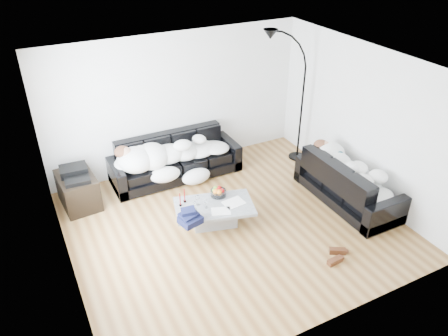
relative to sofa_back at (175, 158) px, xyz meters
name	(u,v)px	position (x,y,z in m)	size (l,w,h in m)	color
ground	(232,224)	(0.26, -1.80, -0.40)	(5.00, 5.00, 0.00)	brown
wall_back	(177,102)	(0.26, 0.45, 0.90)	(5.00, 0.02, 2.60)	silver
wall_left	(57,198)	(-2.24, -1.80, 0.90)	(0.02, 4.50, 2.60)	silver
wall_right	(363,122)	(2.76, -1.80, 0.90)	(0.02, 4.50, 2.60)	silver
ceiling	(234,68)	(0.26, -1.80, 2.20)	(5.00, 5.00, 0.00)	white
sofa_back	(175,158)	(0.00, 0.00, 0.00)	(2.42, 0.84, 0.79)	black
sofa_right	(348,181)	(2.34, -2.12, 0.00)	(1.96, 0.84, 0.79)	black
sleeper_back	(176,148)	(0.00, -0.05, 0.23)	(2.05, 0.71, 0.41)	white
sleeper_right	(350,170)	(2.34, -2.12, 0.23)	(1.68, 0.71, 0.41)	white
teal_cushion	(325,150)	(2.28, -1.51, 0.32)	(0.36, 0.30, 0.20)	#0D5160
coffee_table	(214,214)	(0.00, -1.65, -0.22)	(1.24, 0.72, 0.36)	#939699
fruit_bowl	(218,191)	(0.18, -1.44, 0.04)	(0.26, 0.26, 0.16)	white
wine_glass_a	(198,200)	(-0.23, -1.53, 0.06)	(0.08, 0.08, 0.18)	white
wine_glass_b	(195,206)	(-0.31, -1.63, 0.04)	(0.06, 0.06, 0.15)	white
wine_glass_c	(206,204)	(-0.14, -1.66, 0.04)	(0.06, 0.06, 0.15)	white
candle_left	(180,200)	(-0.48, -1.43, 0.08)	(0.04, 0.04, 0.23)	maroon
candle_right	(185,196)	(-0.38, -1.36, 0.08)	(0.04, 0.04, 0.24)	maroon
newspaper_a	(234,203)	(0.31, -1.74, -0.03)	(0.33, 0.26, 0.01)	silver
newspaper_b	(221,211)	(0.02, -1.85, -0.03)	(0.30, 0.21, 0.01)	silver
navy_jacket	(192,213)	(-0.47, -1.88, 0.13)	(0.34, 0.28, 0.17)	black
shoes	(336,256)	(1.23, -3.21, -0.35)	(0.41, 0.30, 0.09)	#472311
av_cabinet	(78,190)	(-1.83, -0.12, -0.11)	(0.57, 0.83, 0.57)	black
stereo	(75,173)	(-1.83, -0.12, 0.24)	(0.44, 0.34, 0.13)	black
floor_lamp	(302,104)	(2.48, -0.45, 0.78)	(0.85, 0.34, 2.35)	black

